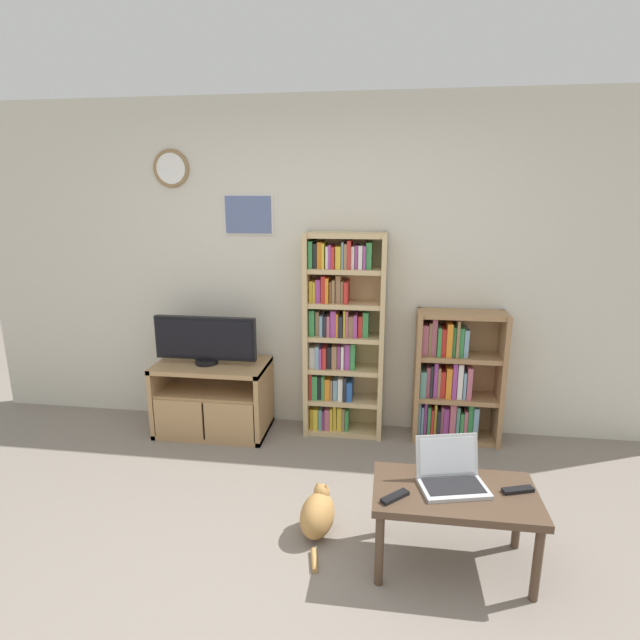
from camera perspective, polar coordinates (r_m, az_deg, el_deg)
The scene contains 11 objects.
ground_plane at distance 2.64m, azimuth -5.89°, elevation -31.16°, with size 18.00×18.00×0.00m, color gray.
wall_back at distance 3.96m, azimuth 0.74°, elevation 5.86°, with size 5.86×0.09×2.60m.
tv_stand at distance 4.15m, azimuth -12.15°, elevation -8.64°, with size 0.88×0.50×0.58m.
television at distance 3.99m, azimuth -12.96°, elevation -2.24°, with size 0.81×0.18×0.38m.
bookshelf_tall at distance 3.90m, azimuth 2.32°, elevation -1.75°, with size 0.62×0.27×1.60m.
bookshelf_short at distance 4.01m, azimuth 14.85°, elevation -6.59°, with size 0.66×0.27×1.03m.
coffee_table at distance 2.76m, azimuth 15.11°, elevation -19.29°, with size 0.82×0.45×0.43m.
laptop at distance 2.74m, azimuth 14.71°, elevation -16.65°, with size 0.38×0.33×0.23m.
remote_near_laptop at distance 2.61m, azimuth 8.56°, elevation -19.34°, with size 0.15×0.14×0.02m.
remote_far_from_laptop at distance 2.81m, azimuth 21.68°, elevation -17.61°, with size 0.17×0.09×0.02m.
cat at distance 3.03m, azimuth -0.23°, elevation -21.26°, with size 0.23×0.47×0.28m.
Camera 1 is at (0.49, -1.80, 1.88)m, focal length 28.00 mm.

